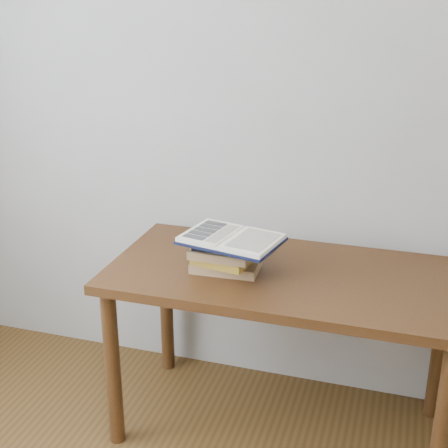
% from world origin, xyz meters
% --- Properties ---
extents(desk, '(1.34, 0.67, 0.72)m').
position_xyz_m(desk, '(0.12, 1.38, 0.62)').
color(desk, '#4C2713').
rests_on(desk, ground).
extents(book_stack, '(0.26, 0.19, 0.13)m').
position_xyz_m(book_stack, '(-0.10, 1.32, 0.78)').
color(book_stack, '#9F8A52').
rests_on(book_stack, desk).
extents(open_book, '(0.39, 0.31, 0.03)m').
position_xyz_m(open_book, '(-0.07, 1.30, 0.86)').
color(open_book, black).
rests_on(open_book, book_stack).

